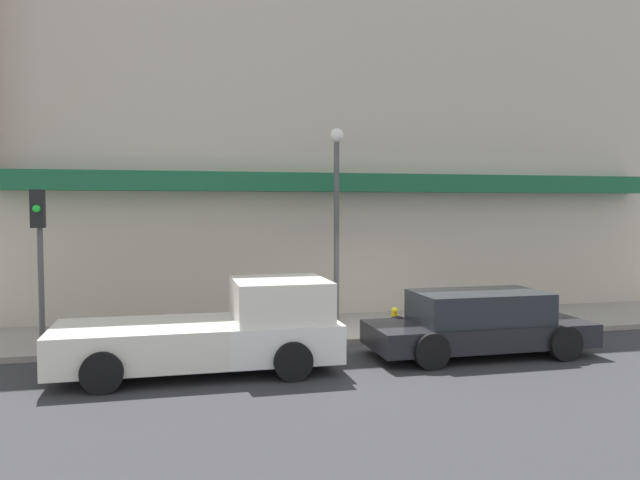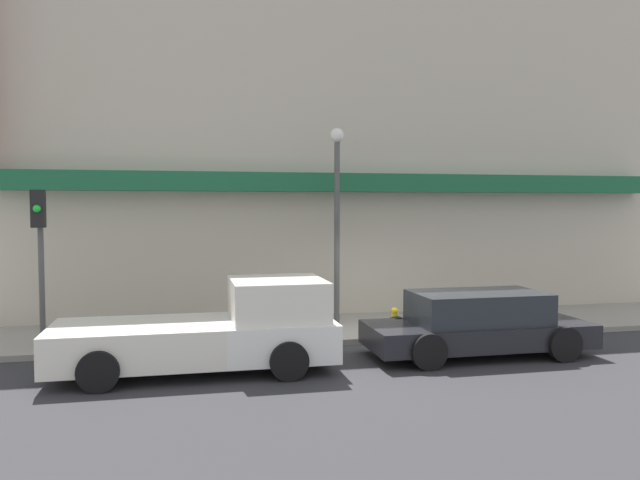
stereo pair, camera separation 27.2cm
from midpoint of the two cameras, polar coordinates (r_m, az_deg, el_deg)
The scene contains 8 objects.
ground_plane at distance 14.66m, azimuth 6.74°, elevation -9.36°, with size 80.00×80.00×0.00m, color #2D2D30.
sidewalk at distance 16.18m, azimuth 4.79°, elevation -7.92°, with size 36.00×3.31×0.13m.
building at distance 19.00m, azimuth 1.97°, elevation 9.24°, with size 19.80×3.80×10.40m.
pickup_truck at distance 12.26m, azimuth -8.89°, elevation -8.20°, with size 5.30×2.26×1.73m.
parked_car at distance 13.75m, azimuth 14.77°, elevation -7.43°, with size 4.74×2.00×1.35m.
fire_hydrant at distance 15.29m, azimuth 7.35°, elevation -7.22°, with size 0.17×0.17×0.59m.
street_lamp at distance 15.88m, azimuth 2.06°, elevation 3.61°, with size 0.36×0.36×5.00m.
traffic_light at distance 14.47m, azimuth -23.76°, elevation 0.09°, with size 0.28×0.42×3.38m.
Camera 2 is at (-4.60, -13.53, 3.18)m, focal length 35.00 mm.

